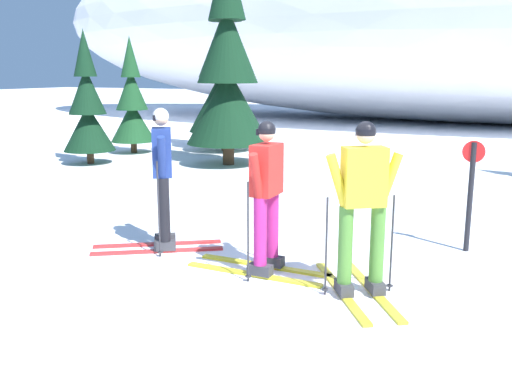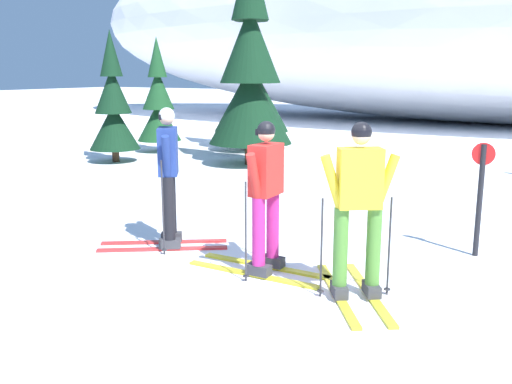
# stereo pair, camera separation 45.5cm
# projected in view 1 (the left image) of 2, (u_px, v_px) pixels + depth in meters

# --- Properties ---
(ground_plane) EXTENTS (120.00, 120.00, 0.00)m
(ground_plane) POSITION_uv_depth(u_px,v_px,m) (243.00, 293.00, 6.05)
(ground_plane) COLOR white
(skier_red_jacket) EXTENTS (1.70, 0.80, 1.77)m
(skier_red_jacket) POSITION_uv_depth(u_px,v_px,m) (266.00, 195.00, 6.46)
(skier_red_jacket) COLOR gold
(skier_red_jacket) RESTS_ON ground
(skier_yellow_jacket) EXTENTS (1.34, 1.69, 1.83)m
(skier_yellow_jacket) POSITION_uv_depth(u_px,v_px,m) (363.00, 206.00, 5.79)
(skier_yellow_jacket) COLOR gold
(skier_yellow_jacket) RESTS_ON ground
(skier_navy_jacket) EXTENTS (1.65, 1.30, 1.86)m
(skier_navy_jacket) POSITION_uv_depth(u_px,v_px,m) (162.00, 176.00, 7.35)
(skier_navy_jacket) COLOR red
(skier_navy_jacket) RESTS_ON ground
(pine_tree_far_left) EXTENTS (1.27, 1.27, 3.29)m
(pine_tree_far_left) POSITION_uv_depth(u_px,v_px,m) (132.00, 105.00, 16.17)
(pine_tree_far_left) COLOR #47301E
(pine_tree_far_left) RESTS_ON ground
(pine_tree_left) EXTENTS (1.29, 1.29, 3.34)m
(pine_tree_left) POSITION_uv_depth(u_px,v_px,m) (88.00, 109.00, 14.22)
(pine_tree_left) COLOR #47301E
(pine_tree_left) RESTS_ON ground
(pine_tree_center_left) EXTENTS (2.20, 2.20, 5.69)m
(pine_tree_center_left) POSITION_uv_depth(u_px,v_px,m) (226.00, 69.00, 16.47)
(pine_tree_center_left) COLOR #47301E
(pine_tree_center_left) RESTS_ON ground
(pine_tree_center) EXTENTS (2.08, 2.08, 5.39)m
(pine_tree_center) POSITION_uv_depth(u_px,v_px,m) (228.00, 74.00, 13.88)
(pine_tree_center) COLOR #47301E
(pine_tree_center) RESTS_ON ground
(snow_ridge_background) EXTENTS (45.74, 16.37, 10.06)m
(snow_ridge_background) POSITION_uv_depth(u_px,v_px,m) (487.00, 9.00, 25.20)
(snow_ridge_background) COLOR white
(snow_ridge_background) RESTS_ON ground
(trail_marker_post) EXTENTS (0.28, 0.07, 1.45)m
(trail_marker_post) POSITION_uv_depth(u_px,v_px,m) (471.00, 189.00, 7.29)
(trail_marker_post) COLOR black
(trail_marker_post) RESTS_ON ground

